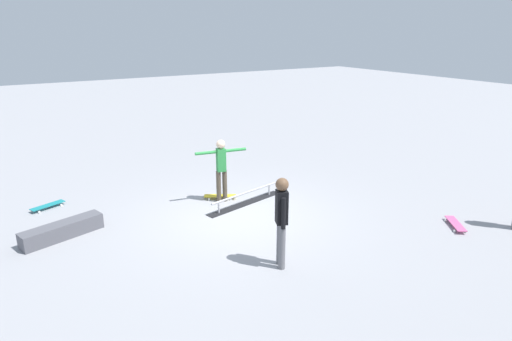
{
  "coord_description": "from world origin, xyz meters",
  "views": [
    {
      "loc": [
        4.48,
        8.1,
        4.13
      ],
      "look_at": [
        -0.57,
        -0.09,
        1.0
      ],
      "focal_mm": 30.87,
      "sensor_mm": 36.0,
      "label": 1
    }
  ],
  "objects_px": {
    "skate_ledge": "(62,230)",
    "skater_main": "(221,166)",
    "skateboard_main": "(220,196)",
    "loose_skateboard_pink": "(456,224)",
    "loose_skateboard_teal": "(48,206)",
    "grind_rail": "(245,199)",
    "bystander_black_shirt": "(281,218)"
  },
  "relations": [
    {
      "from": "loose_skateboard_teal",
      "to": "skate_ledge",
      "type": "bearing_deg",
      "value": -109.14
    },
    {
      "from": "skater_main",
      "to": "bystander_black_shirt",
      "type": "distance_m",
      "value": 3.4
    },
    {
      "from": "skater_main",
      "to": "loose_skateboard_pink",
      "type": "distance_m",
      "value": 5.47
    },
    {
      "from": "skate_ledge",
      "to": "loose_skateboard_teal",
      "type": "distance_m",
      "value": 1.85
    },
    {
      "from": "skateboard_main",
      "to": "loose_skateboard_teal",
      "type": "height_order",
      "value": "same"
    },
    {
      "from": "grind_rail",
      "to": "skater_main",
      "type": "distance_m",
      "value": 0.99
    },
    {
      "from": "skater_main",
      "to": "bystander_black_shirt",
      "type": "height_order",
      "value": "bystander_black_shirt"
    },
    {
      "from": "grind_rail",
      "to": "skateboard_main",
      "type": "xyz_separation_m",
      "value": [
        0.38,
        -0.63,
        -0.06
      ]
    },
    {
      "from": "skater_main",
      "to": "skateboard_main",
      "type": "bearing_deg",
      "value": 90.07
    },
    {
      "from": "grind_rail",
      "to": "skater_main",
      "type": "xyz_separation_m",
      "value": [
        0.41,
        -0.45,
        0.78
      ]
    },
    {
      "from": "grind_rail",
      "to": "skater_main",
      "type": "height_order",
      "value": "skater_main"
    },
    {
      "from": "bystander_black_shirt",
      "to": "skate_ledge",
      "type": "bearing_deg",
      "value": -113.32
    },
    {
      "from": "skate_ledge",
      "to": "skater_main",
      "type": "bearing_deg",
      "value": -179.08
    },
    {
      "from": "skate_ledge",
      "to": "skateboard_main",
      "type": "relative_size",
      "value": 2.09
    },
    {
      "from": "skateboard_main",
      "to": "bystander_black_shirt",
      "type": "xyz_separation_m",
      "value": [
        0.58,
        3.53,
        0.88
      ]
    },
    {
      "from": "skate_ledge",
      "to": "bystander_black_shirt",
      "type": "bearing_deg",
      "value": 133.96
    },
    {
      "from": "bystander_black_shirt",
      "to": "grind_rail",
      "type": "bearing_deg",
      "value": -175.51
    },
    {
      "from": "bystander_black_shirt",
      "to": "loose_skateboard_pink",
      "type": "height_order",
      "value": "bystander_black_shirt"
    },
    {
      "from": "skate_ledge",
      "to": "bystander_black_shirt",
      "type": "xyz_separation_m",
      "value": [
        -3.18,
        3.29,
        0.79
      ]
    },
    {
      "from": "loose_skateboard_teal",
      "to": "grind_rail",
      "type": "bearing_deg",
      "value": -48.84
    },
    {
      "from": "skate_ledge",
      "to": "skateboard_main",
      "type": "height_order",
      "value": "skate_ledge"
    },
    {
      "from": "skater_main",
      "to": "bystander_black_shirt",
      "type": "xyz_separation_m",
      "value": [
        0.55,
        3.35,
        0.04
      ]
    },
    {
      "from": "skateboard_main",
      "to": "loose_skateboard_teal",
      "type": "xyz_separation_m",
      "value": [
        3.81,
        -1.61,
        0.0
      ]
    },
    {
      "from": "skate_ledge",
      "to": "skateboard_main",
      "type": "xyz_separation_m",
      "value": [
        -3.76,
        -0.23,
        -0.09
      ]
    },
    {
      "from": "skate_ledge",
      "to": "skateboard_main",
      "type": "bearing_deg",
      "value": -176.44
    },
    {
      "from": "skateboard_main",
      "to": "skate_ledge",
      "type": "bearing_deg",
      "value": -145.43
    },
    {
      "from": "grind_rail",
      "to": "loose_skateboard_pink",
      "type": "relative_size",
      "value": 2.95
    },
    {
      "from": "skater_main",
      "to": "skateboard_main",
      "type": "relative_size",
      "value": 2.0
    },
    {
      "from": "grind_rail",
      "to": "skate_ledge",
      "type": "bearing_deg",
      "value": -18.15
    },
    {
      "from": "skater_main",
      "to": "bystander_black_shirt",
      "type": "bearing_deg",
      "value": -88.77
    },
    {
      "from": "skateboard_main",
      "to": "loose_skateboard_pink",
      "type": "height_order",
      "value": "same"
    },
    {
      "from": "loose_skateboard_teal",
      "to": "loose_skateboard_pink",
      "type": "distance_m",
      "value": 9.4
    }
  ]
}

